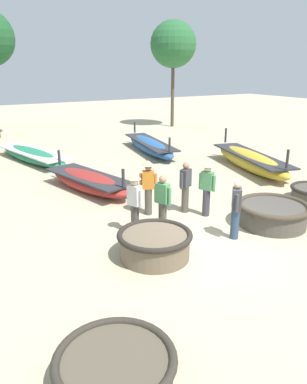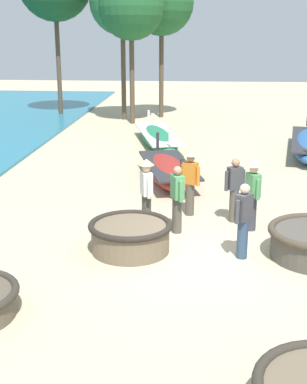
{
  "view_description": "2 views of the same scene",
  "coord_description": "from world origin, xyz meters",
  "px_view_note": "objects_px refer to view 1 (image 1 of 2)",
  "views": [
    {
      "loc": [
        -5.52,
        -6.6,
        4.26
      ],
      "look_at": [
        -0.4,
        2.15,
        0.85
      ],
      "focal_mm": 35.0,
      "sensor_mm": 36.0,
      "label": 1
    },
    {
      "loc": [
        -0.2,
        -10.19,
        4.45
      ],
      "look_at": [
        -1.17,
        1.7,
        0.85
      ],
      "focal_mm": 50.0,
      "sensor_mm": 36.0,
      "label": 2
    }
  ],
  "objects_px": {
    "long_boat_ochre_hull": "(89,181)",
    "fisherman_standing_left": "(135,200)",
    "long_boat_red_hull": "(32,155)",
    "coracle_front_right": "(115,367)",
    "coracle_weathered": "(155,244)",
    "fisherman_standing_right": "(163,202)",
    "coracle_nearest": "(273,213)",
    "long_boat_blue_hull": "(251,160)",
    "fisherman_crouching": "(207,185)",
    "long_boat_green_hull": "(150,146)",
    "fisherman_with_hat": "(148,184)",
    "tree_left_mid": "(173,44)",
    "fisherman_hauling": "(185,186)",
    "fisherman_by_coracle": "(236,208)"
  },
  "relations": [
    {
      "from": "fisherman_standing_right",
      "to": "fisherman_with_hat",
      "type": "xyz_separation_m",
      "value": [
        0.27,
        1.25,
        0.12
      ]
    },
    {
      "from": "long_boat_blue_hull",
      "to": "fisherman_crouching",
      "type": "height_order",
      "value": "fisherman_crouching"
    },
    {
      "from": "long_boat_red_hull",
      "to": "fisherman_standing_left",
      "type": "xyz_separation_m",
      "value": [
        0.44,
        -9.55,
        0.65
      ]
    },
    {
      "from": "coracle_front_right",
      "to": "long_boat_ochre_hull",
      "type": "xyz_separation_m",
      "value": [
        2.83,
        8.39,
        0.08
      ]
    },
    {
      "from": "coracle_weathered",
      "to": "long_boat_blue_hull",
      "type": "xyz_separation_m",
      "value": [
        7.57,
        4.68,
        0.06
      ]
    },
    {
      "from": "long_boat_blue_hull",
      "to": "long_boat_green_hull",
      "type": "bearing_deg",
      "value": 111.79
    },
    {
      "from": "long_boat_red_hull",
      "to": "fisherman_standing_left",
      "type": "distance_m",
      "value": 9.58
    },
    {
      "from": "long_boat_ochre_hull",
      "to": "long_boat_blue_hull",
      "type": "xyz_separation_m",
      "value": [
        7.08,
        -0.82,
        0.06
      ]
    },
    {
      "from": "fisherman_standing_left",
      "to": "tree_left_mid",
      "type": "xyz_separation_m",
      "value": [
        11.16,
        15.36,
        4.75
      ]
    },
    {
      "from": "coracle_front_right",
      "to": "fisherman_hauling",
      "type": "bearing_deg",
      "value": 46.79
    },
    {
      "from": "coracle_nearest",
      "to": "fisherman_standing_right",
      "type": "height_order",
      "value": "fisherman_standing_right"
    },
    {
      "from": "coracle_front_right",
      "to": "fisherman_standing_left",
      "type": "bearing_deg",
      "value": 59.13
    },
    {
      "from": "coracle_front_right",
      "to": "fisherman_standing_right",
      "type": "distance_m",
      "value": 5.24
    },
    {
      "from": "long_boat_blue_hull",
      "to": "tree_left_mid",
      "type": "height_order",
      "value": "tree_left_mid"
    },
    {
      "from": "coracle_nearest",
      "to": "long_boat_red_hull",
      "type": "height_order",
      "value": "long_boat_red_hull"
    },
    {
      "from": "coracle_nearest",
      "to": "long_boat_blue_hull",
      "type": "distance_m",
      "value": 6.02
    },
    {
      "from": "coracle_nearest",
      "to": "fisherman_with_hat",
      "type": "distance_m",
      "value": 3.64
    },
    {
      "from": "fisherman_standing_left",
      "to": "fisherman_hauling",
      "type": "xyz_separation_m",
      "value": [
        2.06,
        0.64,
        -0.12
      ]
    },
    {
      "from": "coracle_front_right",
      "to": "fisherman_with_hat",
      "type": "relative_size",
      "value": 1.06
    },
    {
      "from": "tree_left_mid",
      "to": "fisherman_standing_left",
      "type": "bearing_deg",
      "value": -125.99
    },
    {
      "from": "tree_left_mid",
      "to": "long_boat_ochre_hull",
      "type": "bearing_deg",
      "value": -134.06
    },
    {
      "from": "coracle_nearest",
      "to": "tree_left_mid",
      "type": "relative_size",
      "value": 0.27
    },
    {
      "from": "long_boat_red_hull",
      "to": "fisherman_by_coracle",
      "type": "xyz_separation_m",
      "value": [
        2.54,
        -11.1,
        0.53
      ]
    },
    {
      "from": "long_boat_ochre_hull",
      "to": "fisherman_standing_left",
      "type": "relative_size",
      "value": 2.64
    },
    {
      "from": "coracle_weathered",
      "to": "coracle_front_right",
      "type": "bearing_deg",
      "value": -129.05
    },
    {
      "from": "long_boat_green_hull",
      "to": "tree_left_mid",
      "type": "distance_m",
      "value": 10.51
    },
    {
      "from": "coracle_weathered",
      "to": "fisherman_with_hat",
      "type": "relative_size",
      "value": 1.06
    },
    {
      "from": "long_boat_green_hull",
      "to": "long_boat_red_hull",
      "type": "xyz_separation_m",
      "value": [
        -5.74,
        1.1,
        -0.05
      ]
    },
    {
      "from": "long_boat_blue_hull",
      "to": "fisherman_standing_right",
      "type": "height_order",
      "value": "fisherman_standing_right"
    },
    {
      "from": "coracle_nearest",
      "to": "fisherman_crouching",
      "type": "bearing_deg",
      "value": 128.48
    },
    {
      "from": "long_boat_green_hull",
      "to": "long_boat_blue_hull",
      "type": "xyz_separation_m",
      "value": [
        2.06,
        -5.16,
        0.05
      ]
    },
    {
      "from": "coracle_front_right",
      "to": "fisherman_standing_left",
      "type": "relative_size",
      "value": 1.06
    },
    {
      "from": "coracle_nearest",
      "to": "long_boat_green_hull",
      "type": "bearing_deg",
      "value": 80.31
    },
    {
      "from": "long_boat_ochre_hull",
      "to": "fisherman_standing_left",
      "type": "height_order",
      "value": "fisherman_standing_left"
    },
    {
      "from": "fisherman_with_hat",
      "to": "tree_left_mid",
      "type": "distance_m",
      "value": 18.2
    },
    {
      "from": "long_boat_red_hull",
      "to": "tree_left_mid",
      "type": "relative_size",
      "value": 0.78
    },
    {
      "from": "fisherman_standing_left",
      "to": "long_boat_blue_hull",
      "type": "bearing_deg",
      "value": 24.13
    },
    {
      "from": "long_boat_ochre_hull",
      "to": "tree_left_mid",
      "type": "height_order",
      "value": "tree_left_mid"
    },
    {
      "from": "fisherman_standing_left",
      "to": "long_boat_ochre_hull",
      "type": "bearing_deg",
      "value": 86.11
    },
    {
      "from": "coracle_nearest",
      "to": "fisherman_standing_right",
      "type": "distance_m",
      "value": 3.17
    },
    {
      "from": "fisherman_crouching",
      "to": "fisherman_by_coracle",
      "type": "distance_m",
      "value": 1.66
    },
    {
      "from": "long_boat_green_hull",
      "to": "long_boat_blue_hull",
      "type": "distance_m",
      "value": 5.55
    },
    {
      "from": "coracle_nearest",
      "to": "long_boat_blue_hull",
      "type": "xyz_separation_m",
      "value": [
        3.74,
        4.71,
        0.05
      ]
    },
    {
      "from": "long_boat_red_hull",
      "to": "tree_left_mid",
      "type": "distance_m",
      "value": 14.05
    },
    {
      "from": "long_boat_blue_hull",
      "to": "coracle_front_right",
      "type": "bearing_deg",
      "value": -142.65
    },
    {
      "from": "coracle_weathered",
      "to": "coracle_nearest",
      "type": "relative_size",
      "value": 0.88
    },
    {
      "from": "fisherman_hauling",
      "to": "long_boat_blue_hull",
      "type": "bearing_deg",
      "value": 26.63
    },
    {
      "from": "fisherman_standing_right",
      "to": "fisherman_standing_left",
      "type": "bearing_deg",
      "value": 162.83
    },
    {
      "from": "coracle_weathered",
      "to": "fisherman_hauling",
      "type": "xyz_separation_m",
      "value": [
        2.27,
        2.02,
        0.49
      ]
    },
    {
      "from": "fisherman_hauling",
      "to": "tree_left_mid",
      "type": "distance_m",
      "value": 17.98
    }
  ]
}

